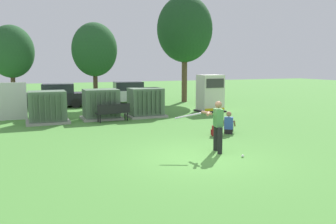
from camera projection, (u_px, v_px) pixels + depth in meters
name	position (u px, v px, depth m)	size (l,w,h in m)	color
ground_plane	(199.00, 157.00, 11.23)	(96.00, 96.00, 0.00)	#51933D
transformer_west	(47.00, 107.00, 17.67)	(2.10, 1.70, 1.62)	#9E9B93
transformer_mid_west	(101.00, 105.00, 18.91)	(2.10, 1.70, 1.62)	#9E9B93
transformer_mid_east	(146.00, 103.00, 19.79)	(2.10, 1.70, 1.62)	#9E9B93
generator_enclosure	(210.00, 93.00, 21.89)	(1.60, 1.40, 2.30)	#262626
park_bench	(113.00, 111.00, 18.10)	(1.84, 0.74, 0.92)	black
batter	(216.00, 124.00, 11.74)	(1.61, 0.76, 1.74)	black
sports_ball	(243.00, 156.00, 11.21)	(0.09, 0.09, 0.09)	white
seated_spectator	(229.00, 125.00, 15.08)	(0.70, 0.77, 0.96)	black
backpack	(215.00, 131.00, 14.58)	(0.38, 0.38, 0.44)	maroon
tree_left	(11.00, 52.00, 22.64)	(2.86, 2.86, 5.47)	#4C3828
tree_center_left	(95.00, 50.00, 23.10)	(2.97, 2.97, 5.68)	#4C3828
tree_center_right	(185.00, 29.00, 27.01)	(4.28, 4.28, 8.18)	brown
parked_car_leftmost	(57.00, 96.00, 24.28)	(4.37, 2.28, 1.62)	black
parked_car_left_of_center	(127.00, 93.00, 26.88)	(4.31, 2.14, 1.62)	silver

